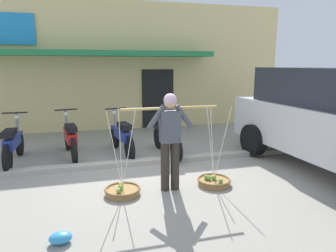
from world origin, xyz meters
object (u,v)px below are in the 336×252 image
Objects in this scene: fruit_basket_right_side at (214,181)px; motorcycle_second_in_row at (70,138)px; motorcycle_third_in_row at (122,136)px; plastic_litter_bag at (60,238)px; motorcycle_nearest_shop at (13,144)px; motorcycle_end_of_row at (167,137)px; fruit_basket_left_side at (123,190)px; fruit_vendor at (170,136)px.

motorcycle_second_in_row is at bearing 136.23° from fruit_basket_right_side.
fruit_basket_right_side is 0.80× the size of motorcycle_third_in_row.
motorcycle_third_in_row is at bearing 72.01° from plastic_litter_bag.
fruit_basket_right_side is 0.80× the size of motorcycle_second_in_row.
motorcycle_second_in_row is at bearing 90.56° from plastic_litter_bag.
motorcycle_second_in_row is (1.19, 0.22, 0.00)m from motorcycle_nearest_shop.
motorcycle_nearest_shop and motorcycle_end_of_row have the same top height.
motorcycle_nearest_shop and motorcycle_second_in_row have the same top height.
motorcycle_nearest_shop is at bearing 176.01° from motorcycle_end_of_row.
motorcycle_nearest_shop is (-2.13, 2.27, 0.38)m from fruit_basket_left_side.
motorcycle_end_of_row is at bearing -18.81° from motorcycle_third_in_row.
motorcycle_third_in_row is 0.99× the size of motorcycle_end_of_row.
motorcycle_end_of_row is (2.26, -0.46, 0.00)m from motorcycle_second_in_row.
motorcycle_second_in_row is at bearing 174.99° from motorcycle_third_in_row.
fruit_vendor is 6.05× the size of plastic_litter_bag.
fruit_vendor is at bearing -54.58° from motorcycle_second_in_row.
fruit_vendor reaches higher than motorcycle_end_of_row.
plastic_litter_bag is at bearing -126.27° from fruit_basket_left_side.
motorcycle_nearest_shop is at bearing -169.41° from motorcycle_second_in_row.
fruit_vendor is at bearing -76.74° from motorcycle_third_in_row.
motorcycle_nearest_shop is at bearing 109.32° from plastic_litter_bag.
motorcycle_end_of_row is (1.05, -0.36, 0.00)m from motorcycle_third_in_row.
motorcycle_nearest_shop is (-3.80, 2.27, 0.38)m from fruit_basket_right_side.
fruit_vendor is 1.23m from fruit_basket_left_side.
fruit_vendor is at bearing 35.29° from plastic_litter_bag.
fruit_vendor is 3.77m from motorcycle_nearest_shop.
motorcycle_second_in_row is at bearing 125.42° from fruit_vendor.
fruit_basket_left_side is 0.80× the size of motorcycle_nearest_shop.
fruit_basket_left_side reaches higher than motorcycle_end_of_row.
motorcycle_end_of_row is (-0.34, 2.03, 0.38)m from fruit_basket_right_side.
fruit_basket_left_side is at bearing -69.36° from motorcycle_second_in_row.
motorcycle_nearest_shop is 1.01× the size of motorcycle_third_in_row.
fruit_vendor is 2.15m from motorcycle_end_of_row.
fruit_vendor is 0.94× the size of motorcycle_third_in_row.
plastic_litter_bag is (-1.17, -3.62, -0.38)m from motorcycle_third_in_row.
fruit_basket_left_side is 1.67m from fruit_basket_right_side.
plastic_litter_bag is (-0.90, -1.23, -0.00)m from fruit_basket_left_side.
fruit_basket_left_side is at bearing -46.82° from motorcycle_nearest_shop.
motorcycle_nearest_shop is at bearing 149.10° from fruit_basket_right_side.
motorcycle_nearest_shop reaches higher than plastic_litter_bag.
fruit_basket_right_side is at bearing -0.05° from fruit_basket_left_side.
fruit_basket_right_side is 0.80× the size of motorcycle_nearest_shop.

